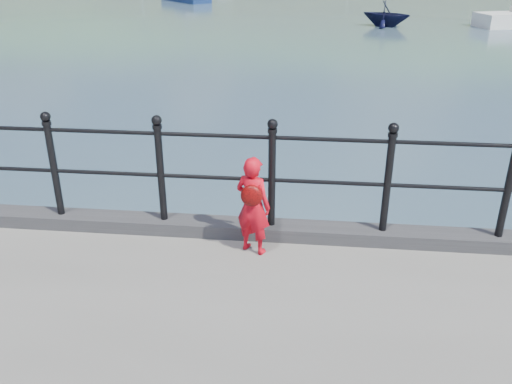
# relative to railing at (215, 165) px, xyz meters

# --- Properties ---
(ground) EXTENTS (600.00, 600.00, 0.00)m
(ground) POSITION_rel_railing_xyz_m (-0.00, 0.15, -1.82)
(ground) COLOR #2D4251
(ground) RESTS_ON ground
(kerb) EXTENTS (60.00, 0.30, 0.15)m
(kerb) POSITION_rel_railing_xyz_m (-0.00, -0.00, -0.75)
(kerb) COLOR #28282B
(kerb) RESTS_ON quay
(railing) EXTENTS (18.11, 0.11, 1.20)m
(railing) POSITION_rel_railing_xyz_m (0.00, 0.00, 0.00)
(railing) COLOR black
(railing) RESTS_ON kerb
(far_shore) EXTENTS (830.00, 200.00, 156.00)m
(far_shore) POSITION_rel_railing_xyz_m (38.34, 239.56, -24.39)
(far_shore) COLOR #333A21
(far_shore) RESTS_ON ground
(child) EXTENTS (0.45, 0.39, 1.05)m
(child) POSITION_rel_railing_xyz_m (0.44, -0.33, -0.29)
(child) COLOR red
(child) RESTS_ON quay
(launch_navy) EXTENTS (3.07, 2.90, 1.28)m
(launch_navy) POSITION_rel_railing_xyz_m (4.56, 24.60, -1.18)
(launch_navy) COLOR black
(launch_navy) RESTS_ON ground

